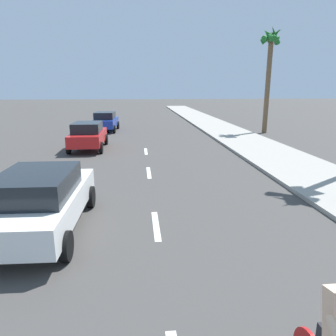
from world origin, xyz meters
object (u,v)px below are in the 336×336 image
Objects in this scene: parked_car_white at (40,199)px; parked_car_red at (88,135)px; palm_tree_far at (270,54)px; parked_car_blue at (105,121)px.

parked_car_red is (-0.46, 10.84, -0.00)m from parked_car_white.
parked_car_red is 0.52× the size of palm_tree_far.
parked_car_white and parked_car_red have the same top height.
palm_tree_far is (12.84, 5.42, 5.09)m from parked_car_red.
parked_car_white is 10.85m from parked_car_red.
palm_tree_far reaches higher than parked_car_white.
parked_car_red and parked_car_blue have the same top height.
palm_tree_far is at bearing 23.20° from parked_car_red.
parked_car_white is at bearing -127.28° from palm_tree_far.
parked_car_red is 14.84m from palm_tree_far.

